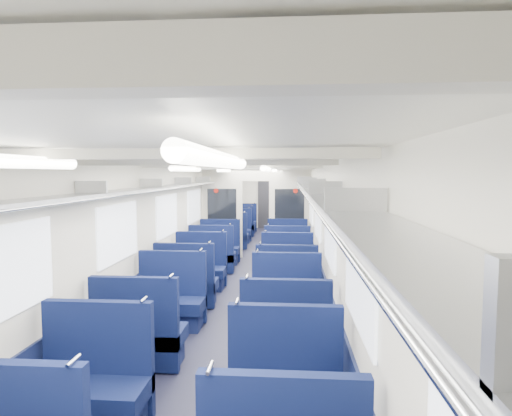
{
  "coord_description": "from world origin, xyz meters",
  "views": [
    {
      "loc": [
        0.85,
        -8.43,
        2.2
      ],
      "look_at": [
        -0.02,
        3.21,
        1.27
      ],
      "focal_mm": 30.55,
      "sensor_mm": 36.0,
      "label": 1
    }
  ],
  "objects_px": {
    "seat_26": "(243,223)",
    "seat_14": "(200,271)",
    "seat_11": "(286,306)",
    "seat_25": "(288,228)",
    "seat_16": "(212,257)",
    "seat_27": "(288,224)",
    "seat_8": "(139,338)",
    "seat_13": "(287,288)",
    "seat_19": "(287,249)",
    "seat_15": "(287,272)",
    "seat_22": "(236,232)",
    "seat_10": "(171,303)",
    "seat_23": "(288,232)",
    "seat_18": "(219,250)",
    "seat_9": "(286,341)",
    "seat_21": "(288,237)",
    "bulkhead": "(256,211)",
    "seat_17": "(287,258)",
    "seat_24": "(240,227)",
    "seat_12": "(186,286)",
    "end_door": "(267,203)",
    "seat_6": "(93,388)",
    "seat_7": "(285,395)",
    "seat_20": "(231,237)"
  },
  "relations": [
    {
      "from": "seat_13",
      "to": "seat_21",
      "type": "height_order",
      "value": "same"
    },
    {
      "from": "seat_11",
      "to": "seat_24",
      "type": "bearing_deg",
      "value": 100.5
    },
    {
      "from": "seat_6",
      "to": "seat_21",
      "type": "relative_size",
      "value": 1.0
    },
    {
      "from": "seat_8",
      "to": "seat_19",
      "type": "xyz_separation_m",
      "value": [
        1.66,
        5.92,
        0.0
      ]
    },
    {
      "from": "seat_25",
      "to": "seat_18",
      "type": "bearing_deg",
      "value": -110.66
    },
    {
      "from": "seat_15",
      "to": "seat_27",
      "type": "relative_size",
      "value": 1.0
    },
    {
      "from": "seat_14",
      "to": "seat_23",
      "type": "bearing_deg",
      "value": 73.78
    },
    {
      "from": "seat_19",
      "to": "seat_8",
      "type": "bearing_deg",
      "value": -105.66
    },
    {
      "from": "seat_18",
      "to": "seat_24",
      "type": "distance_m",
      "value": 4.55
    },
    {
      "from": "seat_17",
      "to": "seat_26",
      "type": "xyz_separation_m",
      "value": [
        -1.66,
        6.54,
        0.0
      ]
    },
    {
      "from": "seat_22",
      "to": "seat_25",
      "type": "relative_size",
      "value": 1.0
    },
    {
      "from": "seat_8",
      "to": "seat_13",
      "type": "distance_m",
      "value": 2.8
    },
    {
      "from": "seat_9",
      "to": "seat_13",
      "type": "xyz_separation_m",
      "value": [
        0.0,
        2.24,
        0.0
      ]
    },
    {
      "from": "seat_24",
      "to": "seat_27",
      "type": "xyz_separation_m",
      "value": [
        1.66,
        0.96,
        0.0
      ]
    },
    {
      "from": "seat_8",
      "to": "seat_18",
      "type": "distance_m",
      "value": 5.72
    },
    {
      "from": "seat_7",
      "to": "seat_9",
      "type": "relative_size",
      "value": 1.0
    },
    {
      "from": "bulkhead",
      "to": "seat_9",
      "type": "relative_size",
      "value": 2.53
    },
    {
      "from": "seat_10",
      "to": "seat_21",
      "type": "bearing_deg",
      "value": 75.83
    },
    {
      "from": "seat_22",
      "to": "seat_10",
      "type": "bearing_deg",
      "value": -90.0
    },
    {
      "from": "seat_26",
      "to": "seat_11",
      "type": "bearing_deg",
      "value": -80.55
    },
    {
      "from": "seat_23",
      "to": "seat_26",
      "type": "bearing_deg",
      "value": 127.36
    },
    {
      "from": "seat_10",
      "to": "seat_18",
      "type": "xyz_separation_m",
      "value": [
        0.0,
        4.4,
        0.0
      ]
    },
    {
      "from": "seat_15",
      "to": "seat_16",
      "type": "xyz_separation_m",
      "value": [
        -1.66,
        1.32,
        0.0
      ]
    },
    {
      "from": "seat_6",
      "to": "seat_10",
      "type": "bearing_deg",
      "value": 90.0
    },
    {
      "from": "seat_17",
      "to": "seat_22",
      "type": "height_order",
      "value": "same"
    },
    {
      "from": "seat_15",
      "to": "seat_27",
      "type": "bearing_deg",
      "value": 90.0
    },
    {
      "from": "seat_17",
      "to": "seat_14",
      "type": "bearing_deg",
      "value": -140.99
    },
    {
      "from": "seat_16",
      "to": "seat_27",
      "type": "relative_size",
      "value": 1.0
    },
    {
      "from": "seat_11",
      "to": "seat_25",
      "type": "height_order",
      "value": "same"
    },
    {
      "from": "seat_13",
      "to": "seat_16",
      "type": "bearing_deg",
      "value": 123.68
    },
    {
      "from": "seat_9",
      "to": "seat_25",
      "type": "relative_size",
      "value": 1.0
    },
    {
      "from": "seat_23",
      "to": "seat_27",
      "type": "distance_m",
      "value": 2.11
    },
    {
      "from": "seat_13",
      "to": "seat_22",
      "type": "bearing_deg",
      "value": 103.81
    },
    {
      "from": "seat_10",
      "to": "seat_16",
      "type": "xyz_separation_m",
      "value": [
        0.0,
        3.42,
        0.0
      ]
    },
    {
      "from": "seat_15",
      "to": "seat_23",
      "type": "bearing_deg",
      "value": 90.0
    },
    {
      "from": "seat_16",
      "to": "seat_25",
      "type": "relative_size",
      "value": 1.0
    },
    {
      "from": "seat_18",
      "to": "seat_21",
      "type": "relative_size",
      "value": 1.0
    },
    {
      "from": "seat_6",
      "to": "seat_16",
      "type": "relative_size",
      "value": 1.0
    },
    {
      "from": "seat_12",
      "to": "seat_27",
      "type": "distance_m",
      "value": 9.1
    },
    {
      "from": "seat_7",
      "to": "seat_10",
      "type": "relative_size",
      "value": 1.0
    },
    {
      "from": "seat_17",
      "to": "seat_22",
      "type": "distance_m",
      "value": 4.57
    },
    {
      "from": "bulkhead",
      "to": "seat_21",
      "type": "relative_size",
      "value": 2.53
    },
    {
      "from": "seat_18",
      "to": "seat_22",
      "type": "distance_m",
      "value": 3.29
    },
    {
      "from": "end_door",
      "to": "seat_22",
      "type": "bearing_deg",
      "value": -102.72
    },
    {
      "from": "seat_10",
      "to": "seat_23",
      "type": "relative_size",
      "value": 1.0
    },
    {
      "from": "seat_27",
      "to": "end_door",
      "type": "bearing_deg",
      "value": 119.63
    },
    {
      "from": "bulkhead",
      "to": "seat_8",
      "type": "xyz_separation_m",
      "value": [
        -0.83,
        -6.52,
        -0.89
      ]
    },
    {
      "from": "seat_22",
      "to": "seat_24",
      "type": "distance_m",
      "value": 1.26
    },
    {
      "from": "seat_20",
      "to": "seat_22",
      "type": "relative_size",
      "value": 1.0
    },
    {
      "from": "seat_26",
      "to": "seat_14",
      "type": "bearing_deg",
      "value": -90.0
    }
  ]
}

